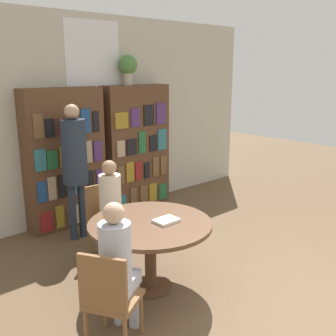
{
  "coord_description": "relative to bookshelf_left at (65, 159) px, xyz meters",
  "views": [
    {
      "loc": [
        -3.14,
        -1.36,
        2.23
      ],
      "look_at": [
        -0.06,
        2.08,
        1.05
      ],
      "focal_mm": 42.0,
      "sensor_mm": 36.0,
      "label": 1
    }
  ],
  "objects": [
    {
      "name": "librarian_standing",
      "position": [
        -0.12,
        -0.5,
        0.13
      ],
      "size": [
        0.33,
        0.6,
        1.79
      ],
      "color": "#232D3D",
      "rests_on": "ground_plane"
    },
    {
      "name": "wall_back",
      "position": [
        0.63,
        0.19,
        0.52
      ],
      "size": [
        6.4,
        0.07,
        3.0
      ],
      "color": "beige",
      "rests_on": "ground_plane"
    },
    {
      "name": "chair_near_camera",
      "position": [
        -1.02,
        -2.62,
        -0.5
      ],
      "size": [
        0.55,
        0.55,
        0.87
      ],
      "rotation": [
        0.0,
        0.0,
        -1.03
      ],
      "color": "brown",
      "rests_on": "ground_plane"
    },
    {
      "name": "ground_plane",
      "position": [
        0.63,
        -3.62,
        -0.98
      ],
      "size": [
        16.0,
        16.0,
        0.0
      ],
      "primitive_type": "plane",
      "color": "brown"
    },
    {
      "name": "bookshelf_left",
      "position": [
        0.0,
        0.0,
        0.0
      ],
      "size": [
        1.14,
        0.34,
        1.97
      ],
      "color": "brown",
      "rests_on": "ground_plane"
    },
    {
      "name": "reading_table",
      "position": [
        -0.2,
        -2.13,
        -0.37
      ],
      "size": [
        1.25,
        1.25,
        0.73
      ],
      "color": "brown",
      "rests_on": "ground_plane"
    },
    {
      "name": "open_book_on_table",
      "position": [
        -0.07,
        -2.24,
        -0.24
      ],
      "size": [
        0.24,
        0.18,
        0.03
      ],
      "color": "silver",
      "rests_on": "reading_table"
    },
    {
      "name": "bookshelf_right",
      "position": [
        1.26,
        0.0,
        0.0
      ],
      "size": [
        1.14,
        0.34,
        1.97
      ],
      "color": "brown",
      "rests_on": "ground_plane"
    },
    {
      "name": "seated_reader_right",
      "position": [
        -0.87,
        -2.53,
        -0.3
      ],
      "size": [
        0.41,
        0.39,
        1.22
      ],
      "rotation": [
        0.0,
        0.0,
        -1.03
      ],
      "color": "#B2B7C6",
      "rests_on": "ground_plane"
    },
    {
      "name": "seated_reader_left",
      "position": [
        -0.13,
        -1.35,
        -0.3
      ],
      "size": [
        0.28,
        0.38,
        1.21
      ],
      "rotation": [
        0.0,
        0.0,
        -3.23
      ],
      "color": "beige",
      "rests_on": "ground_plane"
    },
    {
      "name": "chair_left_side",
      "position": [
        -0.11,
        -1.17,
        -0.5
      ],
      "size": [
        0.43,
        0.43,
        0.87
      ],
      "rotation": [
        0.0,
        0.0,
        -3.23
      ],
      "color": "brown",
      "rests_on": "ground_plane"
    },
    {
      "name": "flower_vase",
      "position": [
        1.14,
        0.0,
        1.27
      ],
      "size": [
        0.29,
        0.29,
        0.45
      ],
      "color": "#B7AD9E",
      "rests_on": "bookshelf_right"
    }
  ]
}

